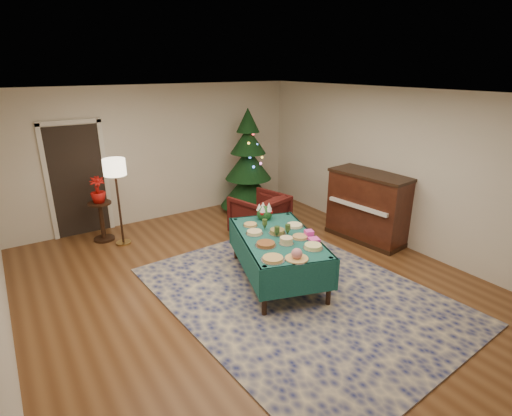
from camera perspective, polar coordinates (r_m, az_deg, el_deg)
room_shell at (r=5.31m, az=-0.20°, el=1.22°), size 7.00×7.00×7.00m
doorway at (r=8.02m, az=-24.16°, el=3.97°), size 1.08×0.04×2.16m
rug at (r=5.75m, az=5.92°, el=-12.16°), size 3.46×4.40×0.02m
buffet_table at (r=5.83m, az=3.13°, el=-5.33°), size 1.58×2.06×0.71m
platter_0 at (r=5.08m, az=2.42°, el=-7.26°), size 0.31×0.31×0.04m
platter_1 at (r=5.11m, az=5.85°, el=-6.70°), size 0.31×0.31×0.15m
platter_2 at (r=5.44m, az=8.15°, el=-5.49°), size 0.27×0.27×0.06m
platter_3 at (r=5.47m, az=1.40°, el=-5.20°), size 0.30×0.30×0.05m
platter_4 at (r=5.53m, az=4.36°, el=-4.69°), size 0.21×0.21×0.10m
platter_5 at (r=5.73m, az=6.31°, el=-4.15°), size 0.25×0.25×0.04m
platter_6 at (r=5.84m, az=-0.23°, el=-3.52°), size 0.26×0.26×0.05m
platter_7 at (r=5.85m, az=3.07°, el=-3.39°), size 0.25×0.25×0.07m
platter_8 at (r=6.13m, az=5.51°, el=-2.50°), size 0.28×0.28×0.04m
platter_9 at (r=6.12m, az=-0.82°, el=-2.42°), size 0.23×0.23×0.04m
goblet_0 at (r=5.96m, az=1.26°, el=-2.33°), size 0.08×0.08×0.17m
goblet_1 at (r=5.79m, az=4.56°, el=-3.07°), size 0.08×0.08×0.17m
goblet_2 at (r=5.71m, az=3.01°, el=-3.37°), size 0.08×0.08×0.17m
napkin_stack at (r=5.67m, az=8.29°, el=-4.49°), size 0.18×0.18×0.04m
gift_box at (r=5.79m, az=7.57°, el=-3.64°), size 0.14×0.14×0.09m
centerpiece at (r=6.36m, az=1.23°, el=-0.54°), size 0.26×0.26×0.29m
armchair at (r=7.40m, az=0.51°, el=-0.77°), size 1.04×1.00×0.89m
floor_lamp at (r=7.21m, az=-19.49°, el=4.80°), size 0.38×0.38×1.56m
side_table at (r=7.77m, az=-21.13°, el=-1.86°), size 0.41×0.41×0.73m
potted_plant at (r=7.61m, az=-21.59°, el=1.68°), size 0.26×0.47×0.26m
christmas_tree at (r=8.62m, az=-1.13°, el=6.04°), size 1.61×1.61×2.22m
piano at (r=7.49m, az=15.72°, el=0.09°), size 0.83×1.51×1.26m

